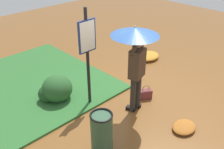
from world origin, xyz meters
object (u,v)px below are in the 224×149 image
object	(u,v)px
person_with_umbrella	(136,48)
handbag	(146,94)
trash_bin	(102,133)
info_sign_post	(87,47)

from	to	relation	value
person_with_umbrella	handbag	size ratio (longest dim) A/B	5.53
person_with_umbrella	trash_bin	world-z (taller)	person_with_umbrella
handbag	trash_bin	bearing A→B (deg)	14.86
person_with_umbrella	handbag	bearing A→B (deg)	-169.23
trash_bin	info_sign_post	bearing A→B (deg)	-121.73
handbag	info_sign_post	bearing A→B (deg)	-35.63
person_with_umbrella	handbag	xyz separation A→B (m)	(-0.59, -0.11, -1.42)
person_with_umbrella	handbag	world-z (taller)	person_with_umbrella
info_sign_post	trash_bin	distance (m)	1.83
trash_bin	handbag	bearing A→B (deg)	-165.14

